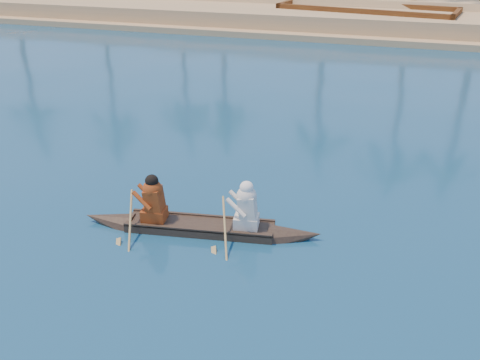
% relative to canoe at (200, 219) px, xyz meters
% --- Properties ---
extents(canoe, '(5.48, 1.53, 1.50)m').
position_rel_canoe_xyz_m(canoe, '(0.00, 0.00, 0.00)').
color(canoe, '#3B2D20').
rests_on(canoe, ground).
extents(barge_mid, '(11.74, 5.52, 1.88)m').
position_rel_canoe_xyz_m(barge_mid, '(0.92, 27.25, 0.37)').
color(barge_mid, brown).
rests_on(barge_mid, ground).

